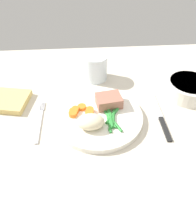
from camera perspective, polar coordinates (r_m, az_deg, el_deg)
The scene contains 11 objects.
dining_table at distance 64.17cm, azimuth -1.16°, elevation -3.49°, with size 120.00×90.00×2.00cm.
dinner_plate at distance 64.19cm, azimuth 0.00°, elevation -1.18°, with size 25.22×25.22×1.60cm, color white.
meat_portion at distance 65.81cm, azimuth 2.71°, elevation 2.86°, with size 7.17×5.64×3.15cm, color #A86B56.
mashed_potatoes at distance 59.02cm, azimuth -1.88°, elevation -2.49°, with size 7.37×5.24×3.72cm, color beige.
carrot_slices at distance 64.07cm, azimuth -4.58°, elevation 0.23°, with size 7.11×5.32×1.27cm.
green_beans at distance 62.23cm, azimuth 3.36°, elevation -1.49°, with size 5.32×10.10×0.90cm.
fork at distance 65.68cm, azimuth -14.51°, elevation -2.39°, with size 1.44×16.60×0.40cm.
knife at distance 67.74cm, azimuth 15.31°, elevation -0.91°, with size 1.70×20.50×0.64cm.
water_glass at distance 78.57cm, azimuth -0.64°, elevation 10.77°, with size 8.00×8.00×8.68cm.
salad_bowl at distance 77.24cm, azimuth 22.01°, elevation 5.81°, with size 14.88×14.88×4.79cm.
napkin at distance 74.90cm, azimuth -22.24°, elevation 2.70°, with size 13.26×10.38×1.81cm, color #DBBC6B.
Camera 1 is at (-1.90, -44.27, 47.41)cm, focal length 36.24 mm.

